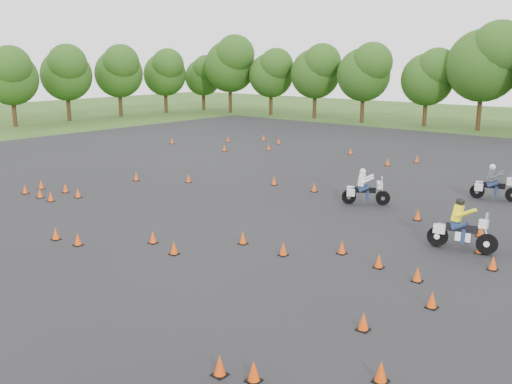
% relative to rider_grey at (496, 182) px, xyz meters
% --- Properties ---
extents(ground, '(140.00, 140.00, 0.00)m').
position_rel_rider_grey_xyz_m(ground, '(-6.57, -13.97, -0.88)').
color(ground, '#2D5119').
rests_on(ground, ground).
extents(asphalt_pad, '(62.00, 62.00, 0.00)m').
position_rel_rider_grey_xyz_m(asphalt_pad, '(-6.57, -7.97, -0.87)').
color(asphalt_pad, black).
rests_on(asphalt_pad, ground).
extents(traffic_cones, '(36.28, 32.94, 0.45)m').
position_rel_rider_grey_xyz_m(traffic_cones, '(-6.60, -8.89, -0.65)').
color(traffic_cones, '#E94609').
rests_on(traffic_cones, asphalt_pad).
extents(rider_grey, '(2.36, 1.17, 1.74)m').
position_rel_rider_grey_xyz_m(rider_grey, '(0.00, 0.00, 0.00)').
color(rider_grey, '#474950').
rests_on(rider_grey, ground).
extents(rider_yellow, '(2.48, 1.07, 1.85)m').
position_rel_rider_grey_xyz_m(rider_yellow, '(1.51, -8.41, 0.05)').
color(rider_yellow, '#FFF016').
rests_on(rider_yellow, ground).
extents(rider_white, '(2.24, 1.72, 1.71)m').
position_rel_rider_grey_xyz_m(rider_white, '(-4.34, -4.69, -0.02)').
color(rider_white, white).
rests_on(rider_white, ground).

